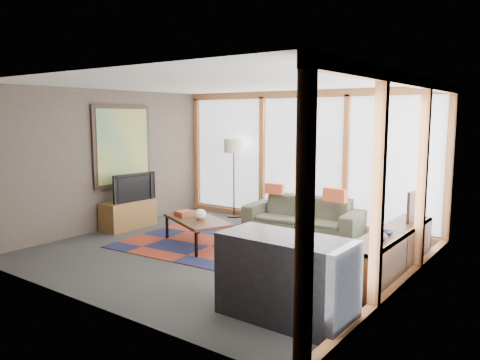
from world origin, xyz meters
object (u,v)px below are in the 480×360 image
Objects in this scene: floor_lamp at (234,178)px; tv_console at (129,214)px; television at (132,187)px; bar_counter at (286,278)px; coffee_table at (197,232)px; sofa at (303,214)px; bookshelf at (390,254)px.

floor_lamp is 1.56× the size of tv_console.
television is 0.65× the size of bar_counter.
floor_lamp is at bearing 111.26° from coffee_table.
floor_lamp is 5.06m from bar_counter.
floor_lamp is at bearing 133.93° from bar_counter.
coffee_table is at bearing -121.80° from sofa.
bookshelf reaches higher than coffee_table.
floor_lamp is 1.81× the size of television.
bookshelf is (2.12, -1.48, -0.01)m from sofa.
bar_counter reaches higher than tv_console.
bookshelf is (3.06, 0.39, 0.08)m from coffee_table.
coffee_table is (0.82, -2.11, -0.60)m from floor_lamp.
floor_lamp is (-1.76, 0.23, 0.51)m from sofa.
tv_console is 1.16× the size of television.
sofa is 2.03× the size of tv_console.
floor_lamp is 1.24× the size of coffee_table.
bookshelf is 1.73× the size of bar_counter.
floor_lamp is at bearing 62.72° from tv_console.
tv_console is (-4.90, -0.26, -0.04)m from bookshelf.
bar_counter reaches higher than coffee_table.
bar_counter is at bearing -102.47° from bookshelf.
bookshelf is at bearing 3.02° from tv_console.
bar_counter reaches higher than sofa.
tv_console reaches higher than coffee_table.
bar_counter is (4.46, -1.71, 0.18)m from tv_console.
floor_lamp reaches higher than sofa.
floor_lamp is 4.28m from bookshelf.
tv_console is at bearing 119.49° from television.
coffee_table is 0.95× the size of bar_counter.
bar_counter is at bearing -31.11° from coffee_table.
floor_lamp is 2.29m from tv_console.
sofa is 2.35× the size of television.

